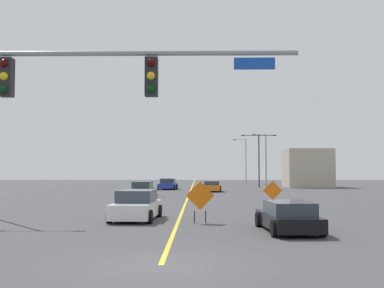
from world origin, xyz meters
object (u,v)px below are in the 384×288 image
object	(u,v)px
street_lamp_mid_right	(259,155)
construction_sign_right_lane	(273,192)
street_lamp_near_left	(245,159)
traffic_signal_assembly	(11,92)
car_black_mid	(288,217)
street_lamp_far_right	(265,158)
car_white_passing	(136,206)
construction_sign_median_far	(200,197)
car_orange_approaching	(212,186)
car_blue_near	(168,184)
car_green_distant	(142,189)

from	to	relation	value
street_lamp_mid_right	construction_sign_right_lane	size ratio (longest dim) A/B	4.09
street_lamp_near_left	traffic_signal_assembly	bearing A→B (deg)	-100.70
street_lamp_near_left	construction_sign_right_lane	world-z (taller)	street_lamp_near_left
traffic_signal_assembly	construction_sign_right_lane	bearing A→B (deg)	60.62
street_lamp_mid_right	street_lamp_near_left	distance (m)	16.29
traffic_signal_assembly	car_black_mid	distance (m)	11.66
street_lamp_mid_right	street_lamp_far_right	xyz separation A→B (m)	(0.16, -4.58, -0.56)
traffic_signal_assembly	street_lamp_mid_right	world-z (taller)	street_lamp_mid_right
street_lamp_near_left	car_white_passing	distance (m)	58.48
construction_sign_median_far	car_orange_approaching	distance (m)	30.40
traffic_signal_assembly	street_lamp_far_right	xyz separation A→B (m)	(13.43, 47.50, -0.68)
street_lamp_near_left	car_blue_near	bearing A→B (deg)	-117.45
street_lamp_near_left	car_orange_approaching	xyz separation A→B (m)	(-6.44, -28.32, -3.72)
construction_sign_median_far	car_blue_near	distance (m)	36.33
car_white_passing	car_green_distant	xyz separation A→B (m)	(-2.11, 19.95, -0.04)
traffic_signal_assembly	car_green_distant	bearing A→B (deg)	90.36
street_lamp_mid_right	car_orange_approaching	size ratio (longest dim) A/B	1.83
construction_sign_right_lane	car_orange_approaching	distance (m)	23.12
car_orange_approaching	street_lamp_far_right	bearing A→B (deg)	46.99
street_lamp_mid_right	car_green_distant	distance (m)	25.30
car_blue_near	construction_sign_right_lane	bearing A→B (deg)	-73.53
car_orange_approaching	car_green_distant	size ratio (longest dim) A/B	0.98
street_lamp_near_left	car_orange_approaching	bearing A→B (deg)	-102.80
construction_sign_right_lane	car_white_passing	distance (m)	9.87
street_lamp_near_left	car_green_distant	xyz separation A→B (m)	(-13.11, -37.37, -3.65)
street_lamp_near_left	construction_sign_right_lane	xyz separation A→B (m)	(-3.25, -51.21, -3.21)
street_lamp_mid_right	car_black_mid	world-z (taller)	street_lamp_mid_right
street_lamp_far_right	construction_sign_right_lane	world-z (taller)	street_lamp_far_right
street_lamp_near_left	car_white_passing	xyz separation A→B (m)	(-11.00, -57.32, -3.61)
car_green_distant	street_lamp_near_left	bearing A→B (deg)	70.66
traffic_signal_assembly	car_green_distant	world-z (taller)	traffic_signal_assembly
construction_sign_median_far	car_blue_near	size ratio (longest dim) A/B	0.43
street_lamp_mid_right	street_lamp_near_left	size ratio (longest dim) A/B	0.95
street_lamp_near_left	construction_sign_right_lane	distance (m)	51.42
street_lamp_near_left	street_lamp_far_right	bearing A→B (deg)	-88.60
construction_sign_right_lane	car_white_passing	world-z (taller)	construction_sign_right_lane
car_orange_approaching	car_white_passing	bearing A→B (deg)	-98.94
car_black_mid	car_blue_near	distance (m)	39.79
street_lamp_mid_right	car_orange_approaching	xyz separation A→B (m)	(-6.78, -12.03, -3.88)
car_white_passing	car_blue_near	distance (m)	34.76
street_lamp_far_right	construction_sign_right_lane	size ratio (longest dim) A/B	3.94
street_lamp_near_left	car_white_passing	bearing A→B (deg)	-100.86
car_black_mid	car_blue_near	world-z (taller)	car_blue_near
street_lamp_mid_right	construction_sign_median_far	bearing A→B (deg)	-100.90
street_lamp_mid_right	car_white_passing	size ratio (longest dim) A/B	1.60
street_lamp_mid_right	construction_sign_right_lane	bearing A→B (deg)	-95.89
street_lamp_far_right	car_white_passing	distance (m)	38.36
construction_sign_median_far	car_black_mid	distance (m)	4.67
car_black_mid	car_white_passing	xyz separation A→B (m)	(-6.74, 4.33, 0.10)
street_lamp_far_right	street_lamp_near_left	size ratio (longest dim) A/B	0.91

